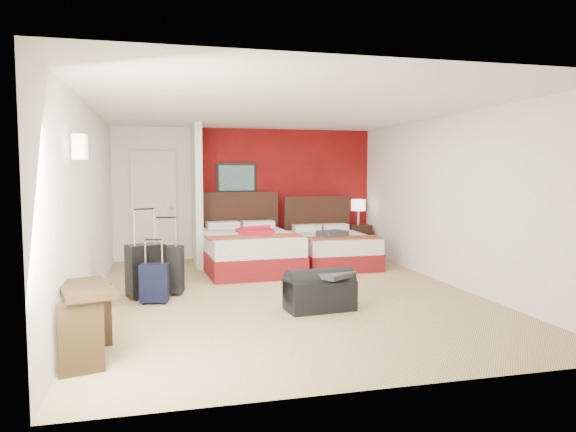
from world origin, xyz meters
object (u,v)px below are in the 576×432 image
object	(u,v)px
suitcase_black	(145,272)
suitcase_charcoal	(167,272)
bed_left	(248,251)
duffel_bag	(320,293)
table_lamp	(358,212)
suitcase_navy	(154,285)
bed_right	(332,250)
desk	(87,323)
nightstand	(358,240)
red_suitcase_open	(255,231)

from	to	relation	value
suitcase_black	suitcase_charcoal	bearing A→B (deg)	0.61
bed_left	duffel_bag	world-z (taller)	bed_left
table_lamp	suitcase_charcoal	distance (m)	4.58
bed_left	suitcase_charcoal	size ratio (longest dim) A/B	3.35
suitcase_navy	bed_right	bearing A→B (deg)	44.13
bed_right	suitcase_black	xyz separation A→B (m)	(-3.20, -1.77, 0.07)
bed_right	suitcase_black	bearing A→B (deg)	-150.59
bed_left	suitcase_black	size ratio (longest dim) A/B	3.09
bed_left	duffel_bag	xyz separation A→B (m)	(0.41, -2.80, -0.11)
suitcase_charcoal	desk	xyz separation A→B (m)	(-0.72, -2.41, 0.02)
suitcase_charcoal	duffel_bag	size ratio (longest dim) A/B	0.78
bed_left	nightstand	size ratio (longest dim) A/B	3.42
bed_right	desk	size ratio (longest dim) A/B	2.24
duffel_bag	suitcase_black	bearing A→B (deg)	145.67
bed_left	desk	size ratio (longest dim) A/B	2.62
table_lamp	desk	size ratio (longest dim) A/B	0.62
nightstand	desk	world-z (taller)	desk
bed_left	bed_right	distance (m)	1.55
suitcase_navy	suitcase_charcoal	bearing A→B (deg)	80.33
bed_left	suitcase_navy	bearing A→B (deg)	-130.40
bed_right	duffel_bag	distance (m)	3.13
red_suitcase_open	nightstand	distance (m)	2.57
bed_right	suitcase_black	size ratio (longest dim) A/B	2.63
table_lamp	suitcase_navy	world-z (taller)	table_lamp
suitcase_navy	desk	size ratio (longest dim) A/B	0.59
desk	suitcase_navy	bearing A→B (deg)	58.77
suitcase_black	desk	size ratio (longest dim) A/B	0.85
suitcase_charcoal	duffel_bag	distance (m)	2.19
red_suitcase_open	suitcase_navy	world-z (taller)	red_suitcase_open
red_suitcase_open	nightstand	xyz separation A→B (m)	(2.29, 1.11, -0.37)
bed_right	duffel_bag	bearing A→B (deg)	-110.98
suitcase_black	desk	distance (m)	2.33
red_suitcase_open	suitcase_charcoal	distance (m)	2.09
table_lamp	suitcase_black	bearing A→B (deg)	-146.53
suitcase_charcoal	bed_right	bearing A→B (deg)	42.68
table_lamp	duffel_bag	size ratio (longest dim) A/B	0.62
duffel_bag	desk	world-z (taller)	desk
suitcase_navy	desk	xyz separation A→B (m)	(-0.56, -1.95, 0.10)
suitcase_black	nightstand	bearing A→B (deg)	9.78
red_suitcase_open	desk	distance (m)	4.44
red_suitcase_open	suitcase_black	distance (m)	2.37
table_lamp	duffel_bag	world-z (taller)	table_lamp
nightstand	table_lamp	xyz separation A→B (m)	(0.00, 0.00, 0.56)
bed_right	desk	xyz separation A→B (m)	(-3.64, -4.06, 0.07)
bed_right	duffel_bag	world-z (taller)	bed_right
bed_left	red_suitcase_open	bearing A→B (deg)	-47.91
table_lamp	nightstand	bearing A→B (deg)	0.00
suitcase_black	duffel_bag	bearing A→B (deg)	-52.77
table_lamp	desk	bearing A→B (deg)	-132.16
desk	duffel_bag	bearing A→B (deg)	9.37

